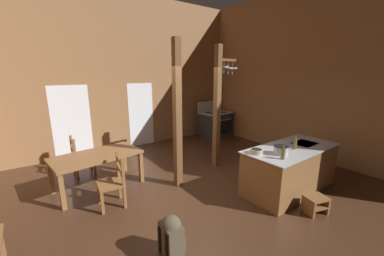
{
  "coord_description": "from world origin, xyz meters",
  "views": [
    {
      "loc": [
        -2.55,
        -3.41,
        2.37
      ],
      "look_at": [
        0.49,
        0.87,
        1.1
      ],
      "focal_mm": 21.32,
      "sensor_mm": 36.0,
      "label": 1
    }
  ],
  "objects": [
    {
      "name": "step_stool",
      "position": [
        1.23,
        -1.78,
        0.18
      ],
      "size": [
        0.43,
        0.37,
        0.3
      ],
      "color": "brown",
      "rests_on": "ground_plane"
    },
    {
      "name": "bottle_short_on_counter",
      "position": [
        0.89,
        -1.29,
        1.01
      ],
      "size": [
        0.07,
        0.07,
        0.25
      ],
      "color": "brown",
      "rests_on": "kitchen_island"
    },
    {
      "name": "kitchen_island",
      "position": [
        1.63,
        -1.02,
        0.45
      ],
      "size": [
        2.18,
        1.0,
        0.91
      ],
      "color": "brown",
      "rests_on": "ground_plane"
    },
    {
      "name": "glazed_door_back_left",
      "position": [
        -1.69,
        3.6,
        1.02
      ],
      "size": [
        1.0,
        0.01,
        2.05
      ],
      "primitive_type": "cube",
      "color": "white",
      "rests_on": "ground_plane"
    },
    {
      "name": "stove_range",
      "position": [
        3.07,
        2.95,
        0.48
      ],
      "size": [
        1.18,
        0.87,
        1.32
      ],
      "color": "#2B2B2B",
      "rests_on": "ground_plane"
    },
    {
      "name": "glazed_panel_back_right",
      "position": [
        0.38,
        3.6,
        1.02
      ],
      "size": [
        0.84,
        0.01,
        2.05
      ],
      "primitive_type": "cube",
      "color": "white",
      "rests_on": "ground_plane"
    },
    {
      "name": "wall_back",
      "position": [
        0.0,
        3.68,
        2.34
      ],
      "size": [
        8.31,
        0.14,
        4.68
      ],
      "primitive_type": "cube",
      "color": "#93663F",
      "rests_on": "ground_plane"
    },
    {
      "name": "ladderback_chair_near_window",
      "position": [
        -1.76,
        2.23,
        0.45
      ],
      "size": [
        0.45,
        0.45,
        0.95
      ],
      "color": "brown",
      "rests_on": "ground_plane"
    },
    {
      "name": "backpack",
      "position": [
        -1.29,
        -1.18,
        0.31
      ],
      "size": [
        0.31,
        0.33,
        0.6
      ],
      "color": "#4C4233",
      "rests_on": "ground_plane"
    },
    {
      "name": "mixing_bowl_on_counter",
      "position": [
        0.75,
        -0.84,
        0.95
      ],
      "size": [
        0.24,
        0.24,
        0.08
      ],
      "color": "#B2A893",
      "rests_on": "kitchen_island"
    },
    {
      "name": "bottle_tall_on_counter",
      "position": [
        1.56,
        -1.11,
        1.01
      ],
      "size": [
        0.06,
        0.06,
        0.26
      ],
      "color": "brown",
      "rests_on": "kitchen_island"
    },
    {
      "name": "dining_table",
      "position": [
        -1.59,
        1.35,
        0.65
      ],
      "size": [
        1.81,
        1.13,
        0.74
      ],
      "color": "brown",
      "rests_on": "ground_plane"
    },
    {
      "name": "wall_right",
      "position": [
        3.82,
        0.0,
        2.34
      ],
      "size": [
        0.14,
        8.02,
        4.68
      ],
      "primitive_type": "cube",
      "color": "#93663F",
      "rests_on": "ground_plane"
    },
    {
      "name": "ladderback_chair_by_post",
      "position": [
        -1.52,
        0.47,
        0.45
      ],
      "size": [
        0.48,
        0.48,
        0.95
      ],
      "color": "brown",
      "rests_on": "ground_plane"
    },
    {
      "name": "support_post_center",
      "position": [
        -0.16,
        0.46,
        1.52
      ],
      "size": [
        0.14,
        0.14,
        3.03
      ],
      "color": "brown",
      "rests_on": "ground_plane"
    },
    {
      "name": "ground_plane",
      "position": [
        0.0,
        0.0,
        -0.05
      ],
      "size": [
        8.31,
        8.02,
        0.1
      ],
      "primitive_type": "cube",
      "color": "#422819"
    },
    {
      "name": "support_post_with_pot_rack",
      "position": [
        1.27,
        0.82,
        1.66
      ],
      "size": [
        0.71,
        0.27,
        3.03
      ],
      "color": "brown",
      "rests_on": "ground_plane"
    },
    {
      "name": "stockpot_on_counter",
      "position": [
        1.08,
        -1.12,
        0.99
      ],
      "size": [
        0.34,
        0.27,
        0.16
      ],
      "color": "#A8AAB2",
      "rests_on": "kitchen_island"
    }
  ]
}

